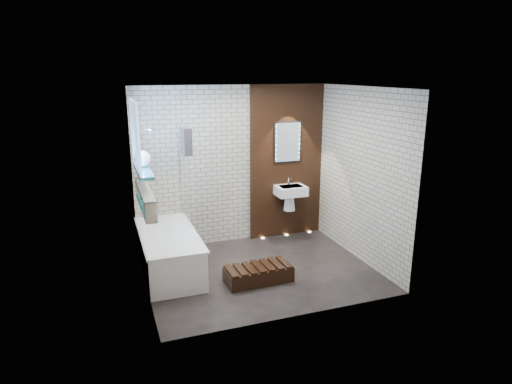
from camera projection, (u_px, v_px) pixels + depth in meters
name	position (u px, v px, depth m)	size (l,w,h in m)	color
ground	(259.00, 271.00, 6.44)	(3.20, 3.20, 0.00)	black
room_shell	(260.00, 184.00, 6.09)	(3.24, 3.20, 2.60)	tan
walnut_panel	(286.00, 162.00, 7.55)	(1.30, 0.06, 2.60)	black
clerestory_window	(137.00, 143.00, 5.74)	(0.18, 1.00, 0.94)	#7FADE0
display_niche	(145.00, 199.00, 5.76)	(0.14, 1.30, 0.26)	#22707E
bathtub	(169.00, 252.00, 6.37)	(0.79, 1.74, 0.70)	white
bath_screen	(185.00, 176.00, 6.62)	(0.01, 0.78, 1.40)	white
towel	(186.00, 141.00, 6.25)	(0.11, 0.30, 0.39)	black
shower_head	(152.00, 129.00, 6.35)	(0.18, 0.18, 0.02)	silver
washbasin	(290.00, 194.00, 7.51)	(0.50, 0.36, 0.58)	white
led_mirror	(288.00, 142.00, 7.43)	(0.50, 0.02, 0.70)	black
walnut_step	(258.00, 274.00, 6.10)	(0.91, 0.41, 0.20)	black
niche_bottles	(146.00, 202.00, 5.75)	(0.06, 0.75, 0.16)	maroon
sill_vases	(143.00, 159.00, 5.97)	(0.22, 0.22, 0.22)	white
floor_uplights	(287.00, 235.00, 7.83)	(0.96, 0.06, 0.01)	#FFD899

